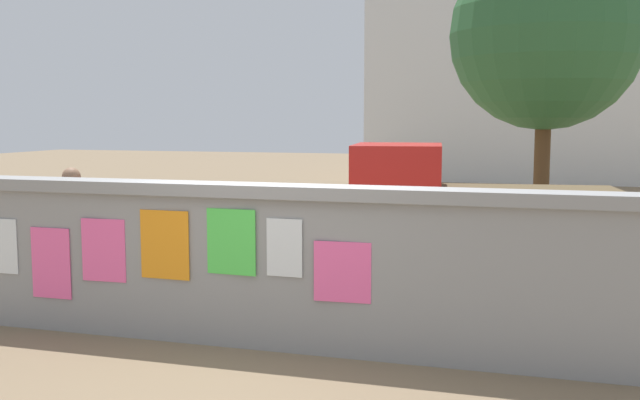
# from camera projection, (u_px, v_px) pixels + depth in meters

# --- Properties ---
(ground) EXTENTS (60.00, 60.00, 0.00)m
(ground) POSITION_uv_depth(u_px,v_px,m) (409.00, 228.00, 14.70)
(ground) COLOR #7A664C
(poster_wall) EXTENTS (7.16, 0.42, 1.58)m
(poster_wall) POSITION_uv_depth(u_px,v_px,m) (273.00, 264.00, 6.99)
(poster_wall) COLOR gray
(poster_wall) RESTS_ON ground
(auto_rickshaw_truck) EXTENTS (3.76, 1.94, 1.85)m
(auto_rickshaw_truck) POSITION_uv_depth(u_px,v_px,m) (469.00, 213.00, 10.07)
(auto_rickshaw_truck) COLOR black
(auto_rickshaw_truck) RESTS_ON ground
(motorcycle) EXTENTS (1.90, 0.56, 0.87)m
(motorcycle) POSITION_uv_depth(u_px,v_px,m) (197.00, 246.00, 10.00)
(motorcycle) COLOR black
(motorcycle) RESTS_ON ground
(bicycle_near) EXTENTS (1.71, 0.44, 0.95)m
(bicycle_near) POSITION_uv_depth(u_px,v_px,m) (244.00, 232.00, 11.85)
(bicycle_near) COLOR black
(bicycle_near) RESTS_ON ground
(person_walking) EXTENTS (0.48, 0.48, 1.62)m
(person_walking) POSITION_uv_depth(u_px,v_px,m) (73.00, 219.00, 8.84)
(person_walking) COLOR #BF6626
(person_walking) RESTS_ON ground
(tree_roadside) EXTENTS (3.89, 3.89, 5.85)m
(tree_roadside) POSITION_uv_depth(u_px,v_px,m) (546.00, 34.00, 14.71)
(tree_roadside) COLOR brown
(tree_roadside) RESTS_ON ground
(building_background) EXTENTS (10.75, 4.35, 7.45)m
(building_background) POSITION_uv_depth(u_px,v_px,m) (519.00, 75.00, 26.12)
(building_background) COLOR silver
(building_background) RESTS_ON ground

